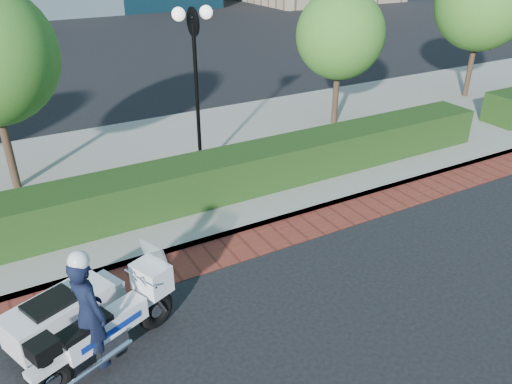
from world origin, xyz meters
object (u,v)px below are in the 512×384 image
tree_d (483,4)px  police_motorcycle (83,316)px  tree_c (340,35)px  lamppost (195,66)px

tree_d → police_motorcycle: (-16.18, -6.47, -2.89)m
tree_c → police_motorcycle: bearing=-146.2°
tree_d → lamppost: bearing=-173.8°
lamppost → tree_c: (5.50, 1.30, 0.09)m
tree_d → police_motorcycle: tree_d is taller
lamppost → tree_d: (12.00, 1.30, 0.65)m
lamppost → tree_d: 12.09m
lamppost → tree_d: tree_d is taller
tree_d → police_motorcycle: size_ratio=1.94×
lamppost → police_motorcycle: (-4.18, -5.17, -2.24)m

